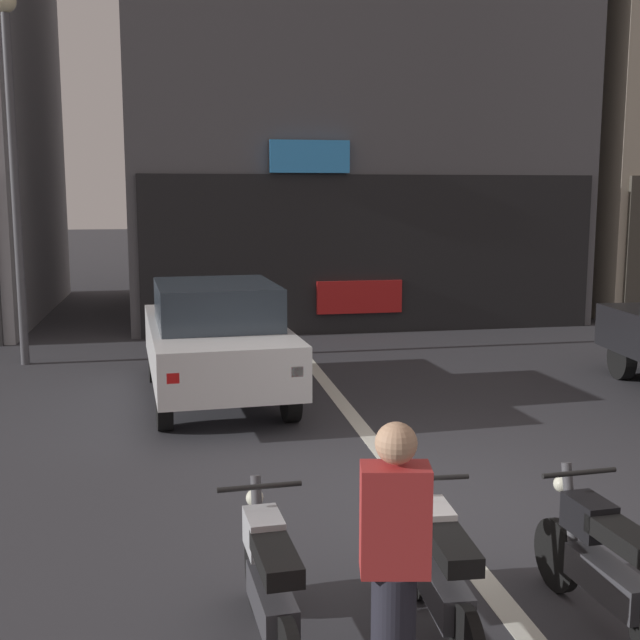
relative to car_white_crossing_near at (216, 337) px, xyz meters
The scene contains 10 objects.
ground_plane 4.42m from the car_white_crossing_near, 67.31° to the right, with size 120.00×120.00×0.00m, color #333338.
lane_centre_line 2.76m from the car_white_crossing_near, 50.26° to the left, with size 0.20×18.00×0.01m, color silver.
building_mid_block 10.55m from the car_white_crossing_near, 68.86° to the left, with size 9.74×7.99×10.63m.
car_white_crossing_near is the anchor object (origin of this frame).
car_red_down_street 7.62m from the car_white_crossing_near, 65.93° to the left, with size 1.82×4.13×1.64m.
street_lamp 5.09m from the car_white_crossing_near, 135.68° to the left, with size 0.36×0.36×5.98m.
motorcycle_silver_row_leftmost 6.29m from the car_white_crossing_near, 89.90° to the right, with size 0.55×1.67×0.98m.
motorcycle_white_row_left_mid 6.43m from the car_white_crossing_near, 80.20° to the right, with size 0.55×1.67×0.98m.
motorcycle_black_row_centre 6.77m from the car_white_crossing_near, 71.27° to the right, with size 0.55×1.67×0.98m.
person_by_motorcycles 7.09m from the car_white_crossing_near, 85.30° to the right, with size 0.39×0.28×1.67m.
Camera 1 is at (-2.17, -6.91, 2.82)m, focal length 45.27 mm.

